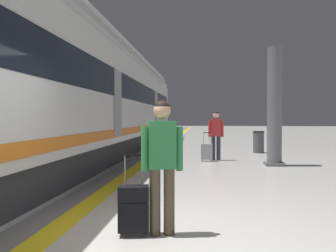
{
  "coord_description": "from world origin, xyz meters",
  "views": [
    {
      "loc": [
        1.01,
        -4.51,
        1.46
      ],
      "look_at": [
        0.17,
        4.19,
        1.26
      ],
      "focal_mm": 38.71,
      "sensor_mm": 36.0,
      "label": 1
    }
  ],
  "objects_px": {
    "passenger_near": "(216,132)",
    "suitcase_near": "(207,152)",
    "traveller_foreground": "(162,157)",
    "rolling_suitcase_foreground": "(133,208)",
    "high_speed_train": "(107,93)",
    "waste_bin": "(259,142)",
    "platform_pillar": "(275,109)"
  },
  "relations": [
    {
      "from": "passenger_near",
      "to": "waste_bin",
      "type": "distance_m",
      "value": 3.39
    },
    {
      "from": "suitcase_near",
      "to": "platform_pillar",
      "type": "bearing_deg",
      "value": -23.82
    },
    {
      "from": "suitcase_near",
      "to": "waste_bin",
      "type": "bearing_deg",
      "value": 54.88
    },
    {
      "from": "passenger_near",
      "to": "suitcase_near",
      "type": "distance_m",
      "value": 0.79
    },
    {
      "from": "platform_pillar",
      "to": "passenger_near",
      "type": "bearing_deg",
      "value": 145.13
    },
    {
      "from": "suitcase_near",
      "to": "passenger_near",
      "type": "bearing_deg",
      "value": 43.03
    },
    {
      "from": "rolling_suitcase_foreground",
      "to": "passenger_near",
      "type": "relative_size",
      "value": 0.6
    },
    {
      "from": "rolling_suitcase_foreground",
      "to": "passenger_near",
      "type": "bearing_deg",
      "value": 80.85
    },
    {
      "from": "rolling_suitcase_foreground",
      "to": "platform_pillar",
      "type": "xyz_separation_m",
      "value": [
        3.02,
        6.88,
        1.39
      ]
    },
    {
      "from": "suitcase_near",
      "to": "waste_bin",
      "type": "height_order",
      "value": "suitcase_near"
    },
    {
      "from": "rolling_suitcase_foreground",
      "to": "traveller_foreground",
      "type": "bearing_deg",
      "value": 10.53
    },
    {
      "from": "traveller_foreground",
      "to": "suitcase_near",
      "type": "xyz_separation_m",
      "value": [
        0.63,
        7.72,
        -0.65
      ]
    },
    {
      "from": "passenger_near",
      "to": "waste_bin",
      "type": "relative_size",
      "value": 1.84
    },
    {
      "from": "traveller_foreground",
      "to": "suitcase_near",
      "type": "distance_m",
      "value": 7.77
    },
    {
      "from": "traveller_foreground",
      "to": "suitcase_near",
      "type": "height_order",
      "value": "traveller_foreground"
    },
    {
      "from": "passenger_near",
      "to": "platform_pillar",
      "type": "xyz_separation_m",
      "value": [
        1.72,
        -1.2,
        0.75
      ]
    },
    {
      "from": "high_speed_train",
      "to": "passenger_near",
      "type": "relative_size",
      "value": 15.97
    },
    {
      "from": "rolling_suitcase_foreground",
      "to": "passenger_near",
      "type": "height_order",
      "value": "passenger_near"
    },
    {
      "from": "passenger_near",
      "to": "suitcase_near",
      "type": "bearing_deg",
      "value": -136.97
    },
    {
      "from": "high_speed_train",
      "to": "traveller_foreground",
      "type": "relative_size",
      "value": 16.01
    },
    {
      "from": "high_speed_train",
      "to": "rolling_suitcase_foreground",
      "type": "height_order",
      "value": "high_speed_train"
    },
    {
      "from": "traveller_foreground",
      "to": "passenger_near",
      "type": "bearing_deg",
      "value": 83.23
    },
    {
      "from": "traveller_foreground",
      "to": "passenger_near",
      "type": "height_order",
      "value": "passenger_near"
    },
    {
      "from": "rolling_suitcase_foreground",
      "to": "suitcase_near",
      "type": "relative_size",
      "value": 1.03
    },
    {
      "from": "suitcase_near",
      "to": "platform_pillar",
      "type": "relative_size",
      "value": 0.27
    },
    {
      "from": "traveller_foreground",
      "to": "waste_bin",
      "type": "height_order",
      "value": "traveller_foreground"
    },
    {
      "from": "passenger_near",
      "to": "suitcase_near",
      "type": "xyz_separation_m",
      "value": [
        -0.32,
        -0.3,
        -0.65
      ]
    },
    {
      "from": "suitcase_near",
      "to": "waste_bin",
      "type": "relative_size",
      "value": 1.07
    },
    {
      "from": "high_speed_train",
      "to": "traveller_foreground",
      "type": "distance_m",
      "value": 11.14
    },
    {
      "from": "high_speed_train",
      "to": "passenger_near",
      "type": "bearing_deg",
      "value": -28.66
    },
    {
      "from": "suitcase_near",
      "to": "platform_pillar",
      "type": "height_order",
      "value": "platform_pillar"
    },
    {
      "from": "high_speed_train",
      "to": "rolling_suitcase_foreground",
      "type": "xyz_separation_m",
      "value": [
        3.18,
        -10.53,
        -2.16
      ]
    }
  ]
}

